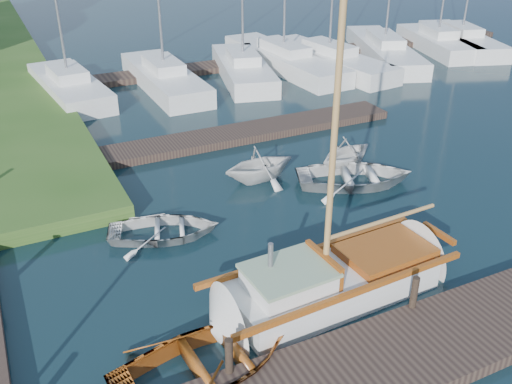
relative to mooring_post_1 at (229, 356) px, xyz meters
name	(u,v)px	position (x,y,z in m)	size (l,w,h in m)	color
ground	(256,229)	(3.00, 5.00, -0.70)	(160.00, 160.00, 0.00)	black
near_dock	(385,362)	(3.00, -1.00, -0.55)	(18.00, 2.20, 0.30)	black
far_dock	(230,136)	(5.00, 11.50, -0.55)	(14.00, 1.60, 0.30)	black
pontoon	(291,57)	(13.00, 21.00, -0.55)	(30.00, 1.60, 0.30)	black
mooring_post_1	(229,356)	(0.00, 0.00, 0.00)	(0.16, 0.16, 0.80)	black
mooring_post_2	(414,292)	(4.50, 0.00, 0.00)	(0.16, 0.16, 0.80)	black
sailboat	(337,282)	(3.43, 1.47, -0.36)	(7.24, 2.32, 9.83)	silver
dinghy	(209,357)	(-0.26, 0.42, -0.29)	(2.81, 3.93, 0.81)	#7C310A
tender_a	(164,227)	(0.50, 5.76, -0.38)	(2.20, 3.08, 0.64)	silver
tender_b	(260,162)	(4.49, 7.80, -0.04)	(2.17, 2.51, 1.32)	silver
tender_c	(355,173)	(7.17, 6.13, -0.30)	(2.74, 3.83, 0.79)	silver
tender_d	(347,150)	(7.68, 7.38, -0.07)	(2.06, 2.39, 1.26)	silver
marina_boat_0	(69,85)	(0.32, 19.60, -0.13)	(2.91, 7.40, 10.39)	silver
marina_boat_1	(164,76)	(4.78, 19.03, -0.14)	(2.20, 8.17, 10.26)	silver
marina_boat_2	(243,67)	(8.95, 18.81, -0.12)	(4.04, 8.01, 12.10)	silver
marina_boat_3	(283,58)	(11.76, 19.62, -0.13)	(2.77, 10.06, 12.13)	silver
marina_boat_4	(329,58)	(13.95, 18.47, -0.13)	(3.25, 9.26, 11.51)	silver
marina_boat_5	(384,49)	(17.95, 18.83, -0.14)	(5.45, 9.81, 10.09)	silver
marina_boat_6	(438,41)	(22.07, 19.00, -0.12)	(4.04, 7.66, 11.15)	silver
marina_boat_7	(461,38)	(23.85, 18.87, -0.12)	(4.62, 8.56, 12.36)	silver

